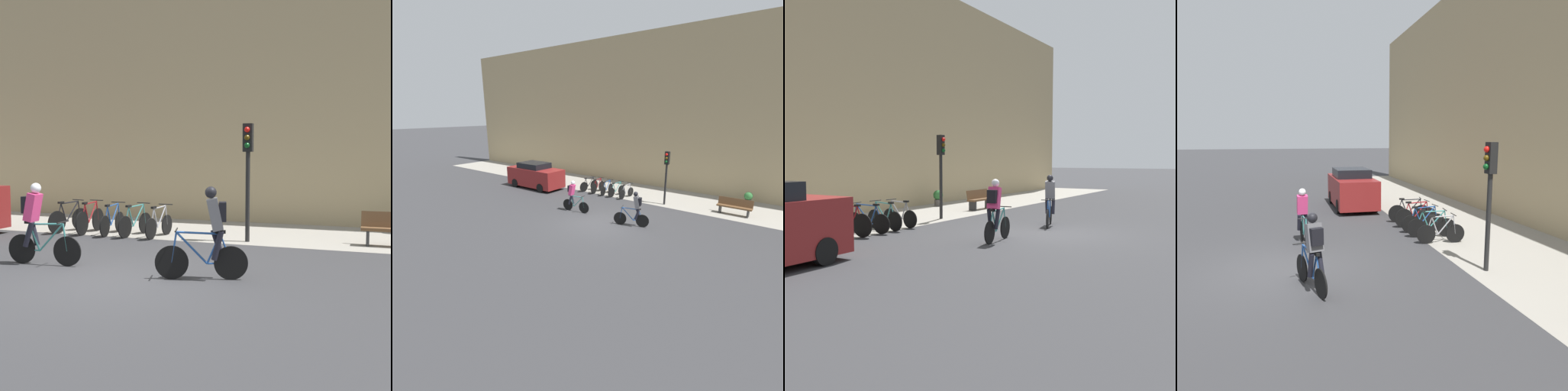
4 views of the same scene
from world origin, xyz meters
TOP-DOWN VIEW (x-y plane):
  - ground at (0.00, 0.00)m, footprint 200.00×200.00m
  - kerb_strip at (0.00, 6.75)m, footprint 44.00×4.50m
  - building_facade at (0.00, 9.30)m, footprint 44.00×0.60m
  - cyclist_pink at (-2.27, 0.68)m, footprint 1.73×0.48m
  - cyclist_grey at (1.68, 0.71)m, footprint 1.69×0.65m
  - parked_bike_0 at (-4.36, 4.92)m, footprint 0.48×1.66m
  - parked_bike_1 at (-3.59, 4.92)m, footprint 0.46×1.70m
  - parked_bike_2 at (-2.83, 4.92)m, footprint 0.46×1.67m
  - parked_bike_3 at (-2.06, 4.92)m, footprint 0.46×1.66m
  - parked_bike_4 at (-1.29, 4.92)m, footprint 0.46×1.56m
  - traffic_light_pole at (1.30, 5.03)m, footprint 0.26×0.30m
  - bench at (5.12, 5.58)m, footprint 1.77×0.44m
  - parked_car at (-8.09, 3.28)m, footprint 4.30×1.84m
  - potted_plant at (5.33, 8.08)m, footprint 0.48×0.48m

SIDE VIEW (x-z plane):
  - ground at x=0.00m, z-range 0.00..0.00m
  - kerb_strip at x=0.00m, z-range 0.00..0.01m
  - parked_bike_4 at x=-1.29m, z-range -0.09..0.85m
  - parked_bike_2 at x=-2.83m, z-range -0.09..0.86m
  - parked_bike_3 at x=-2.06m, z-range -0.09..0.87m
  - parked_bike_0 at x=-4.36m, z-range -0.08..0.90m
  - parked_bike_1 at x=-3.59m, z-range -0.08..0.91m
  - potted_plant at x=5.33m, z-range 0.05..0.83m
  - bench at x=5.12m, z-range 0.03..0.92m
  - parked_car at x=-8.09m, z-range -0.03..1.82m
  - cyclist_grey at x=1.68m, z-range 0.06..1.83m
  - cyclist_pink at x=-2.27m, z-range 0.07..1.83m
  - traffic_light_pole at x=1.30m, z-range 0.64..3.85m
  - building_facade at x=0.00m, z-range 0.00..10.86m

